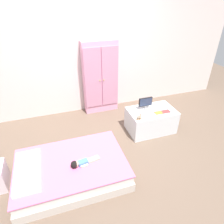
{
  "coord_description": "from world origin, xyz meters",
  "views": [
    {
      "loc": [
        -0.66,
        -2.2,
        2.24
      ],
      "look_at": [
        0.18,
        0.35,
        0.58
      ],
      "focal_mm": 31.72,
      "sensor_mm": 36.0,
      "label": 1
    }
  ],
  "objects_px": {
    "bed": "(72,170)",
    "tv_stand": "(151,120)",
    "book_orange": "(159,113)",
    "doll": "(80,163)",
    "wardrobe": "(100,78)",
    "rocking_horse_toy": "(140,117)",
    "tv_monitor": "(145,103)",
    "book_red": "(165,112)"
  },
  "relations": [
    {
      "from": "tv_monitor",
      "to": "book_orange",
      "type": "distance_m",
      "value": 0.29
    },
    {
      "from": "bed",
      "to": "tv_monitor",
      "type": "relative_size",
      "value": 5.88
    },
    {
      "from": "wardrobe",
      "to": "tv_stand",
      "type": "distance_m",
      "value": 1.31
    },
    {
      "from": "bed",
      "to": "tv_stand",
      "type": "distance_m",
      "value": 1.67
    },
    {
      "from": "bed",
      "to": "wardrobe",
      "type": "bearing_deg",
      "value": 62.1
    },
    {
      "from": "rocking_horse_toy",
      "to": "book_orange",
      "type": "relative_size",
      "value": 0.91
    },
    {
      "from": "doll",
      "to": "wardrobe",
      "type": "xyz_separation_m",
      "value": [
        0.77,
        1.74,
        0.42
      ]
    },
    {
      "from": "bed",
      "to": "book_orange",
      "type": "xyz_separation_m",
      "value": [
        1.6,
        0.53,
        0.29
      ]
    },
    {
      "from": "doll",
      "to": "book_orange",
      "type": "xyz_separation_m",
      "value": [
        1.49,
        0.62,
        0.11
      ]
    },
    {
      "from": "wardrobe",
      "to": "book_orange",
      "type": "bearing_deg",
      "value": -56.89
    },
    {
      "from": "rocking_horse_toy",
      "to": "bed",
      "type": "bearing_deg",
      "value": -158.92
    },
    {
      "from": "wardrobe",
      "to": "tv_monitor",
      "type": "distance_m",
      "value": 1.09
    },
    {
      "from": "rocking_horse_toy",
      "to": "tv_stand",
      "type": "bearing_deg",
      "value": 29.39
    },
    {
      "from": "doll",
      "to": "book_orange",
      "type": "height_order",
      "value": "book_orange"
    },
    {
      "from": "rocking_horse_toy",
      "to": "book_orange",
      "type": "bearing_deg",
      "value": 9.91
    },
    {
      "from": "bed",
      "to": "tv_stand",
      "type": "bearing_deg",
      "value": 22.97
    },
    {
      "from": "doll",
      "to": "rocking_horse_toy",
      "type": "distance_m",
      "value": 1.24
    },
    {
      "from": "wardrobe",
      "to": "book_orange",
      "type": "xyz_separation_m",
      "value": [
        0.73,
        -1.12,
        -0.3
      ]
    },
    {
      "from": "bed",
      "to": "book_red",
      "type": "bearing_deg",
      "value": 17.09
    },
    {
      "from": "bed",
      "to": "wardrobe",
      "type": "xyz_separation_m",
      "value": [
        0.87,
        1.65,
        0.6
      ]
    },
    {
      "from": "tv_monitor",
      "to": "rocking_horse_toy",
      "type": "bearing_deg",
      "value": -130.54
    },
    {
      "from": "bed",
      "to": "book_red",
      "type": "distance_m",
      "value": 1.84
    },
    {
      "from": "book_red",
      "to": "tv_stand",
      "type": "bearing_deg",
      "value": 149.17
    },
    {
      "from": "book_orange",
      "to": "book_red",
      "type": "xyz_separation_m",
      "value": [
        0.14,
        0.0,
        -0.0
      ]
    },
    {
      "from": "tv_stand",
      "to": "rocking_horse_toy",
      "type": "xyz_separation_m",
      "value": [
        -0.33,
        -0.19,
        0.26
      ]
    },
    {
      "from": "tv_stand",
      "to": "tv_monitor",
      "type": "height_order",
      "value": "tv_monitor"
    },
    {
      "from": "wardrobe",
      "to": "tv_stand",
      "type": "height_order",
      "value": "wardrobe"
    },
    {
      "from": "doll",
      "to": "tv_monitor",
      "type": "xyz_separation_m",
      "value": [
        1.34,
        0.83,
        0.23
      ]
    },
    {
      "from": "tv_monitor",
      "to": "rocking_horse_toy",
      "type": "distance_m",
      "value": 0.37
    },
    {
      "from": "bed",
      "to": "rocking_horse_toy",
      "type": "bearing_deg",
      "value": 21.08
    },
    {
      "from": "doll",
      "to": "rocking_horse_toy",
      "type": "height_order",
      "value": "rocking_horse_toy"
    },
    {
      "from": "tv_stand",
      "to": "rocking_horse_toy",
      "type": "relative_size",
      "value": 7.4
    },
    {
      "from": "bed",
      "to": "doll",
      "type": "relative_size",
      "value": 3.74
    },
    {
      "from": "bed",
      "to": "book_orange",
      "type": "bearing_deg",
      "value": 18.45
    },
    {
      "from": "doll",
      "to": "rocking_horse_toy",
      "type": "bearing_deg",
      "value": 26.76
    },
    {
      "from": "doll",
      "to": "tv_monitor",
      "type": "height_order",
      "value": "tv_monitor"
    },
    {
      "from": "wardrobe",
      "to": "rocking_horse_toy",
      "type": "height_order",
      "value": "wardrobe"
    },
    {
      "from": "bed",
      "to": "wardrobe",
      "type": "relative_size",
      "value": 1.0
    },
    {
      "from": "tv_stand",
      "to": "bed",
      "type": "bearing_deg",
      "value": -157.03
    },
    {
      "from": "rocking_horse_toy",
      "to": "doll",
      "type": "bearing_deg",
      "value": -153.24
    },
    {
      "from": "tv_stand",
      "to": "book_red",
      "type": "bearing_deg",
      "value": -30.83
    },
    {
      "from": "tv_monitor",
      "to": "book_orange",
      "type": "height_order",
      "value": "tv_monitor"
    }
  ]
}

